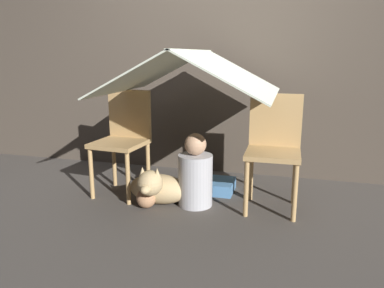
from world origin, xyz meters
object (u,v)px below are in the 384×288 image
chair_left (124,136)px  dog (157,187)px  person_front (195,175)px  chair_right (274,146)px

chair_left → dog: (0.37, -0.21, -0.35)m
person_front → dog: (-0.30, -0.08, -0.10)m
person_front → chair_left: bearing=168.8°
chair_left → chair_right: (1.26, 0.00, 0.00)m
chair_left → person_front: (0.67, -0.13, -0.25)m
chair_left → person_front: size_ratio=1.51×
chair_left → chair_right: bearing=5.8°
person_front → dog: person_front is taller
chair_right → person_front: (-0.59, -0.13, -0.25)m
chair_left → chair_right: 1.26m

